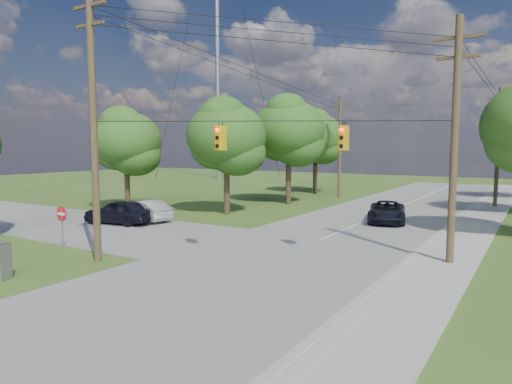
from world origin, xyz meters
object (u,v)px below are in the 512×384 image
Objects in this scene: pole_north_e at (498,146)px; car_main_north at (387,212)px; car_cross_dark at (119,212)px; car_cross_silver at (145,210)px; do_not_enter_sign at (62,218)px; pole_ne at (455,138)px; pole_sw at (93,121)px; pole_north_w at (340,146)px.

pole_north_e is 14.22m from car_main_north.
car_cross_dark is 1.07× the size of car_cross_silver.
car_cross_dark is at bearing -8.10° from car_cross_silver.
do_not_enter_sign is at bearing 16.11° from car_cross_dark.
pole_north_e reaches higher than car_cross_silver.
car_main_north is at bearing -114.12° from pole_north_e.
pole_ne is at bearing 22.90° from do_not_enter_sign.
pole_sw is 2.37× the size of car_main_north.
pole_sw is 2.55× the size of car_cross_dark.
car_cross_silver is (-6.23, 8.90, -5.47)m from pole_sw.
pole_sw is 5.47× the size of do_not_enter_sign.
pole_north_w is 1.97× the size of car_main_north.
pole_sw is 1.14× the size of pole_ne.
do_not_enter_sign is at bearing -138.37° from car_main_north.
pole_sw is 15.51m from pole_ne.
pole_ne is 2.07× the size of car_main_north.
car_main_north is 2.31× the size of do_not_enter_sign.
pole_ne reaches higher than car_cross_dark.
pole_ne is 12.09m from car_main_north.
car_cross_silver is at bearing 125.00° from pole_sw.
pole_ne reaches higher than car_cross_silver.
car_cross_dark reaches higher than car_main_north.
do_not_enter_sign reaches higher than car_cross_silver.
do_not_enter_sign is (-2.73, -29.18, -3.52)m from pole_north_w.
car_cross_dark is (-6.39, -22.42, -4.29)m from pole_north_w.
pole_north_e is 2.26× the size of car_cross_silver.
car_cross_silver is (-5.83, -20.70, -4.37)m from pole_north_w.
pole_north_w is 15.55m from car_main_north.
pole_north_w is at bearing 180.00° from pole_north_e.
pole_ne is at bearing -57.71° from pole_north_w.
car_cross_dark is at bearing 117.99° from do_not_enter_sign.
car_cross_silver is at bearing -133.63° from pole_north_e.
car_cross_dark is (-20.29, -0.42, -4.63)m from pole_ne.
pole_north_e is 33.77m from do_not_enter_sign.
car_main_north is at bearing 65.20° from pole_sw.
car_cross_silver is 16.48m from car_main_north.
pole_north_e is 1.97× the size of car_main_north.
pole_north_w is at bearing 151.74° from car_cross_dark.
pole_north_e is at bearing 125.50° from car_cross_dark.
car_main_north is (14.20, 8.35, -0.03)m from car_cross_silver.
pole_north_e is 28.93m from car_cross_silver.
car_main_north is 20.19m from do_not_enter_sign.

